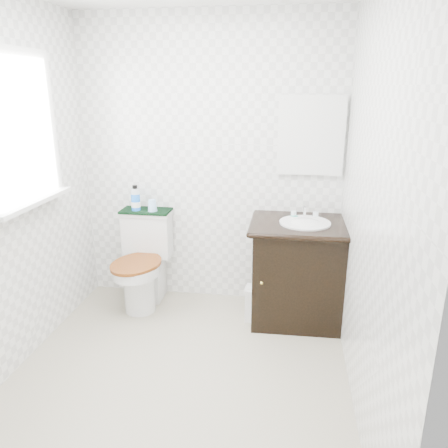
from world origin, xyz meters
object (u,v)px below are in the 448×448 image
(toilet, at_px, (144,265))
(trash_bin, at_px, (257,304))
(mouthwash_bottle, at_px, (136,199))
(cup, at_px, (152,205))
(vanity, at_px, (299,268))

(toilet, height_order, trash_bin, toilet)
(trash_bin, bearing_deg, toilet, 170.68)
(trash_bin, relative_size, mouthwash_bottle, 1.31)
(mouthwash_bottle, bearing_deg, toilet, -51.82)
(trash_bin, bearing_deg, mouthwash_bottle, 166.31)
(trash_bin, xyz_separation_m, cup, (-0.92, 0.25, 0.72))
(vanity, relative_size, trash_bin, 3.24)
(vanity, distance_m, cup, 1.32)
(vanity, relative_size, cup, 9.29)
(toilet, relative_size, trash_bin, 2.80)
(trash_bin, distance_m, mouthwash_bottle, 1.34)
(toilet, distance_m, vanity, 1.31)
(mouthwash_bottle, bearing_deg, cup, -3.64)
(trash_bin, height_order, cup, cup)
(trash_bin, xyz_separation_m, mouthwash_bottle, (-1.07, 0.26, 0.77))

